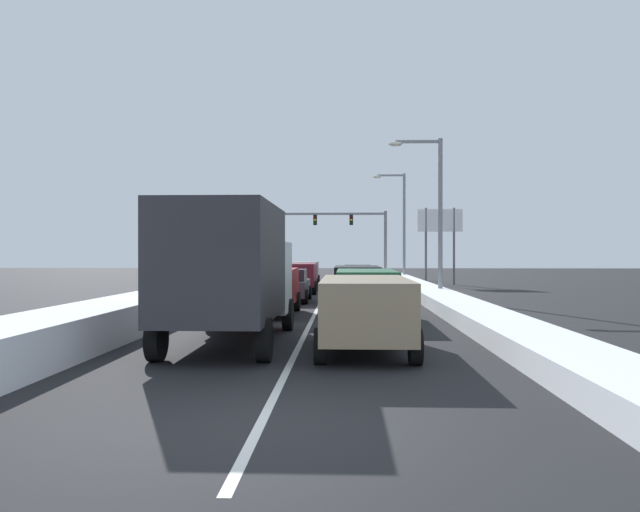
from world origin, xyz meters
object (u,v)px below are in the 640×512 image
street_lamp_right_near (433,203)px  traffic_light_gantry (346,227)px  suv_red_center_lane_second (267,287)px  suv_maroon_center_lane_fourth (299,275)px  suv_green_right_lane_second (366,290)px  suv_gray_center_lane_fifth (302,272)px  roadside_sign_right (440,228)px  box_truck_center_lane_nearest (231,267)px  suv_tan_right_lane_nearest (365,307)px  sedan_charcoal_center_lane_third (288,285)px  sedan_white_right_lane_fourth (355,281)px  suv_black_right_lane_third (357,281)px  street_lamp_right_mid (400,217)px  sedan_navy_right_lane_fifth (357,276)px

street_lamp_right_near → traffic_light_gantry: bearing=98.6°
suv_red_center_lane_second → suv_maroon_center_lane_fourth: size_ratio=1.00×
suv_green_right_lane_second → suv_red_center_lane_second: bearing=158.5°
suv_gray_center_lane_fifth → roadside_sign_right: 10.67m
box_truck_center_lane_nearest → suv_gray_center_lane_fifth: 26.78m
suv_gray_center_lane_fifth → suv_tan_right_lane_nearest: bearing=-83.2°
sedan_charcoal_center_lane_third → suv_tan_right_lane_nearest: bearing=-78.2°
suv_tan_right_lane_nearest → roadside_sign_right: bearing=78.5°
sedan_white_right_lane_fourth → suv_red_center_lane_second: bearing=-106.2°
suv_black_right_lane_third → sedan_charcoal_center_lane_third: bearing=158.0°
street_lamp_right_near → suv_green_right_lane_second: bearing=-110.1°
traffic_light_gantry → street_lamp_right_mid: street_lamp_right_mid is taller
suv_green_right_lane_second → sedan_white_right_lane_fourth: bearing=90.8°
street_lamp_right_mid → suv_gray_center_lane_fifth: bearing=-127.2°
street_lamp_right_near → sedan_navy_right_lane_fifth: bearing=111.1°
suv_green_right_lane_second → suv_maroon_center_lane_fourth: bearing=103.0°
suv_black_right_lane_third → suv_red_center_lane_second: size_ratio=1.00×
traffic_light_gantry → suv_maroon_center_lane_fourth: bearing=-96.6°
roadside_sign_right → suv_maroon_center_lane_fourth: bearing=-134.4°
suv_tan_right_lane_nearest → traffic_light_gantry: traffic_light_gantry is taller
traffic_light_gantry → suv_green_right_lane_second: bearing=-89.0°
box_truck_center_lane_nearest → sedan_charcoal_center_lane_third: size_ratio=1.60×
box_truck_center_lane_nearest → sedan_charcoal_center_lane_third: (0.14, 13.93, -1.14)m
suv_black_right_lane_third → sedan_white_right_lane_fourth: suv_black_right_lane_third is taller
box_truck_center_lane_nearest → roadside_sign_right: (9.58, 30.24, 2.12)m
sedan_white_right_lane_fourth → box_truck_center_lane_nearest: size_ratio=0.63×
suv_red_center_lane_second → roadside_sign_right: (9.63, 22.75, 3.00)m
street_lamp_right_near → sedan_charcoal_center_lane_third: bearing=-163.9°
sedan_white_right_lane_fourth → roadside_sign_right: 13.27m
suv_tan_right_lane_nearest → traffic_light_gantry: bearing=90.5°
sedan_white_right_lane_fourth → suv_red_center_lane_second: size_ratio=0.92×
box_truck_center_lane_nearest → street_lamp_right_mid: 37.27m
suv_black_right_lane_third → street_lamp_right_mid: 24.45m
sedan_navy_right_lane_fifth → street_lamp_right_near: bearing=-68.9°
suv_red_center_lane_second → street_lamp_right_near: 11.68m
sedan_white_right_lane_fourth → roadside_sign_right: (6.28, 11.23, 3.25)m
box_truck_center_lane_nearest → street_lamp_right_near: street_lamp_right_near is taller
sedan_white_right_lane_fourth → suv_black_right_lane_third: bearing=-89.9°
suv_red_center_lane_second → traffic_light_gantry: size_ratio=0.46×
suv_black_right_lane_third → suv_gray_center_lane_fifth: size_ratio=1.00×
suv_red_center_lane_second → traffic_light_gantry: (2.90, 36.57, 3.71)m
sedan_charcoal_center_lane_third → suv_gray_center_lane_fifth: suv_gray_center_lane_fifth is taller
sedan_white_right_lane_fourth → street_lamp_right_mid: size_ratio=0.51×
box_truck_center_lane_nearest → suv_red_center_lane_second: bearing=90.4°
street_lamp_right_near → street_lamp_right_mid: size_ratio=0.90×
sedan_navy_right_lane_fifth → roadside_sign_right: (6.02, 5.15, 3.25)m
suv_gray_center_lane_fifth → street_lamp_right_mid: (7.31, 9.64, 4.18)m
suv_black_right_lane_third → box_truck_center_lane_nearest: bearing=-104.7°
suv_green_right_lane_second → suv_gray_center_lane_fifth: bearing=99.7°
suv_maroon_center_lane_fourth → street_lamp_right_near: size_ratio=0.62×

